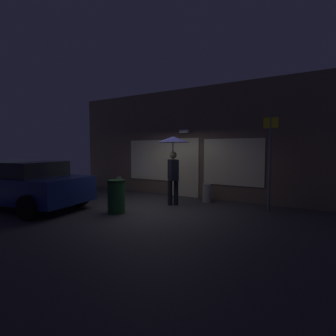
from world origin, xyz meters
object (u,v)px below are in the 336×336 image
Objects in this scene: person_with_umbrella at (173,153)px; street_sign_post at (270,157)px; sidewalk_bollard_2 at (119,185)px; parked_car at (21,184)px; trash_bin at (116,196)px; sidewalk_bollard at (207,193)px.

street_sign_post is at bearing -121.44° from person_with_umbrella.
person_with_umbrella is at bearing -15.84° from sidewalk_bollard_2.
sidewalk_bollard_2 is (-3.08, 0.87, -1.34)m from person_with_umbrella.
street_sign_post is (6.54, 3.50, 0.83)m from parked_car.
sidewalk_bollard_2 is at bearing 130.77° from trash_bin.
person_with_umbrella reaches higher than trash_bin.
sidewalk_bollard is at bearing 31.62° from parked_car.
parked_car is at bearing -151.82° from street_sign_post.
person_with_umbrella is at bearing 63.85° from trash_bin.
parked_car is at bearing 79.17° from person_with_umbrella.
trash_bin reaches higher than sidewalk_bollard_2.
parked_car is 1.58× the size of street_sign_post.
sidewalk_bollard is at bearing 59.30° from trash_bin.
sidewalk_bollard is 3.13m from trash_bin.
trash_bin is at bearing -145.52° from street_sign_post.
person_with_umbrella is 2.26m from trash_bin.
trash_bin is at bearing 106.98° from person_with_umbrella.
street_sign_post is at bearing -5.87° from sidewalk_bollard.
sidewalk_bollard is at bearing 1.49° from sidewalk_bollard_2.
parked_car is 7.46m from street_sign_post.
sidewalk_bollard_2 is (0.68, 3.61, -0.41)m from parked_car.
street_sign_post reaches higher than trash_bin.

